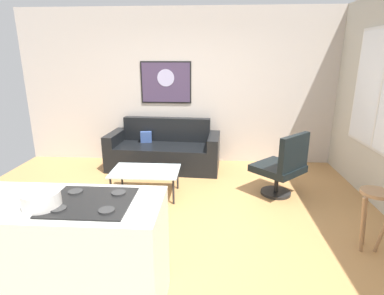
{
  "coord_description": "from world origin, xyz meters",
  "views": [
    {
      "loc": [
        0.36,
        -3.34,
        1.96
      ],
      "look_at": [
        0.09,
        0.9,
        0.7
      ],
      "focal_mm": 28.82,
      "sensor_mm": 36.0,
      "label": 1
    }
  ],
  "objects_px": {
    "bar_stool": "(374,206)",
    "couch": "(164,152)",
    "coffee_table": "(145,172)",
    "mixing_bowl": "(41,200)",
    "armchair": "(283,166)",
    "wall_painting": "(166,82)"
  },
  "relations": [
    {
      "from": "bar_stool",
      "to": "couch",
      "type": "bearing_deg",
      "value": 136.98
    },
    {
      "from": "coffee_table",
      "to": "mixing_bowl",
      "type": "bearing_deg",
      "value": -96.04
    },
    {
      "from": "armchair",
      "to": "bar_stool",
      "type": "xyz_separation_m",
      "value": [
        0.63,
        -1.26,
        0.04
      ]
    },
    {
      "from": "couch",
      "to": "mixing_bowl",
      "type": "relative_size",
      "value": 7.73
    },
    {
      "from": "coffee_table",
      "to": "mixing_bowl",
      "type": "xyz_separation_m",
      "value": [
        -0.23,
        -2.22,
        0.64
      ]
    },
    {
      "from": "bar_stool",
      "to": "wall_painting",
      "type": "distance_m",
      "value": 3.88
    },
    {
      "from": "bar_stool",
      "to": "coffee_table",
      "type": "bearing_deg",
      "value": 156.0
    },
    {
      "from": "coffee_table",
      "to": "bar_stool",
      "type": "relative_size",
      "value": 1.45
    },
    {
      "from": "armchair",
      "to": "wall_painting",
      "type": "bearing_deg",
      "value": 141.0
    },
    {
      "from": "bar_stool",
      "to": "mixing_bowl",
      "type": "relative_size",
      "value": 2.56
    },
    {
      "from": "bar_stool",
      "to": "mixing_bowl",
      "type": "xyz_separation_m",
      "value": [
        -2.83,
        -1.06,
        0.5
      ]
    },
    {
      "from": "coffee_table",
      "to": "bar_stool",
      "type": "distance_m",
      "value": 2.85
    },
    {
      "from": "couch",
      "to": "armchair",
      "type": "relative_size",
      "value": 2.13
    },
    {
      "from": "coffee_table",
      "to": "couch",
      "type": "bearing_deg",
      "value": 85.7
    },
    {
      "from": "mixing_bowl",
      "to": "bar_stool",
      "type": "bearing_deg",
      "value": 20.59
    },
    {
      "from": "mixing_bowl",
      "to": "coffee_table",
      "type": "bearing_deg",
      "value": 83.96
    },
    {
      "from": "armchair",
      "to": "wall_painting",
      "type": "height_order",
      "value": "wall_painting"
    },
    {
      "from": "coffee_table",
      "to": "bar_stool",
      "type": "height_order",
      "value": "bar_stool"
    },
    {
      "from": "mixing_bowl",
      "to": "wall_painting",
      "type": "height_order",
      "value": "wall_painting"
    },
    {
      "from": "couch",
      "to": "armchair",
      "type": "bearing_deg",
      "value": -29.92
    },
    {
      "from": "armchair",
      "to": "mixing_bowl",
      "type": "xyz_separation_m",
      "value": [
        -2.2,
        -2.32,
        0.54
      ]
    },
    {
      "from": "bar_stool",
      "to": "wall_painting",
      "type": "xyz_separation_m",
      "value": [
        -2.51,
        2.78,
        1.0
      ]
    }
  ]
}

